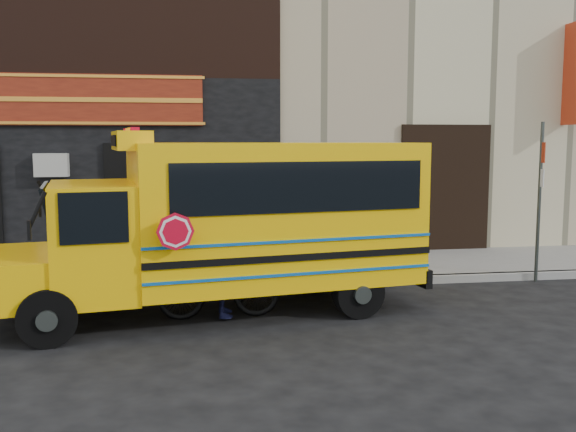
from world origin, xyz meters
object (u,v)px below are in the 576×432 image
(sign_pole, at_px, (540,195))
(cyclist, at_px, (224,261))
(school_bus, at_px, (234,220))
(bicycle, at_px, (219,282))

(sign_pole, distance_m, cyclist, 6.51)
(sign_pole, height_order, cyclist, sign_pole)
(school_bus, distance_m, bicycle, 1.03)
(bicycle, height_order, cyclist, cyclist)
(school_bus, distance_m, sign_pole, 6.19)
(bicycle, bearing_deg, school_bus, -39.17)
(sign_pole, relative_size, bicycle, 1.62)
(bicycle, bearing_deg, cyclist, -105.49)
(cyclist, bearing_deg, sign_pole, -77.27)
(sign_pole, bearing_deg, school_bus, -167.78)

